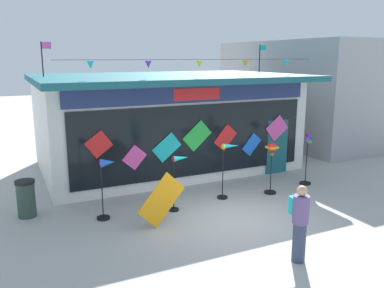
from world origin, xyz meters
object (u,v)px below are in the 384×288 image
(wind_spinner_center_left, at_px, (228,162))
(wind_spinner_right, at_px, (307,154))
(person_mid_plaza, at_px, (300,222))
(wind_spinner_center_right, at_px, (272,157))
(wind_spinner_far_left, at_px, (106,178))
(display_kite_on_ground, at_px, (162,200))
(trash_bin, at_px, (26,198))
(wind_spinner_left, at_px, (178,173))
(kite_shop_building, at_px, (166,120))

(wind_spinner_center_left, relative_size, wind_spinner_right, 0.96)
(person_mid_plaza, bearing_deg, wind_spinner_center_right, 68.00)
(wind_spinner_center_left, height_order, wind_spinner_right, wind_spinner_right)
(wind_spinner_far_left, bearing_deg, display_kite_on_ground, -42.86)
(wind_spinner_center_right, bearing_deg, trash_bin, 169.60)
(person_mid_plaza, height_order, trash_bin, person_mid_plaza)
(wind_spinner_far_left, bearing_deg, trash_bin, 151.22)
(wind_spinner_center_right, xyz_separation_m, display_kite_on_ground, (-4.02, -0.82, -0.50))
(wind_spinner_far_left, xyz_separation_m, wind_spinner_right, (6.81, -0.01, -0.09))
(wind_spinner_far_left, xyz_separation_m, trash_bin, (-1.95, 1.07, -0.62))
(wind_spinner_left, relative_size, wind_spinner_center_right, 0.96)
(wind_spinner_right, bearing_deg, wind_spinner_far_left, 179.93)
(kite_shop_building, distance_m, wind_spinner_far_left, 5.53)
(trash_bin, bearing_deg, wind_spinner_far_left, -28.78)
(trash_bin, distance_m, display_kite_on_ground, 3.76)
(wind_spinner_center_right, bearing_deg, display_kite_on_ground, -168.39)
(wind_spinner_center_right, xyz_separation_m, trash_bin, (-7.10, 1.30, -0.67))
(wind_spinner_right, relative_size, trash_bin, 1.74)
(wind_spinner_left, bearing_deg, person_mid_plaza, -73.42)
(kite_shop_building, height_order, trash_bin, kite_shop_building)
(wind_spinner_center_left, xyz_separation_m, person_mid_plaza, (-0.64, -4.04, -0.25))
(trash_bin, bearing_deg, kite_shop_building, 30.96)
(wind_spinner_far_left, height_order, wind_spinner_center_right, wind_spinner_far_left)
(wind_spinner_far_left, distance_m, trash_bin, 2.30)
(kite_shop_building, relative_size, wind_spinner_center_left, 5.64)
(display_kite_on_ground, bearing_deg, wind_spinner_center_left, 22.79)
(wind_spinner_center_right, height_order, person_mid_plaza, person_mid_plaza)
(kite_shop_building, height_order, wind_spinner_left, kite_shop_building)
(wind_spinner_far_left, height_order, person_mid_plaza, person_mid_plaza)
(display_kite_on_ground, bearing_deg, trash_bin, 145.41)
(wind_spinner_center_right, distance_m, display_kite_on_ground, 4.13)
(wind_spinner_far_left, bearing_deg, wind_spinner_right, -0.07)
(kite_shop_building, relative_size, wind_spinner_left, 6.05)
(wind_spinner_center_right, bearing_deg, wind_spinner_center_left, 169.98)
(wind_spinner_center_left, xyz_separation_m, display_kite_on_ground, (-2.57, -1.08, -0.44))
(wind_spinner_far_left, xyz_separation_m, person_mid_plaza, (3.08, -4.02, -0.25))
(wind_spinner_left, height_order, display_kite_on_ground, wind_spinner_left)
(wind_spinner_left, distance_m, trash_bin, 4.17)
(kite_shop_building, bearing_deg, wind_spinner_right, -51.78)
(display_kite_on_ground, bearing_deg, wind_spinner_center_right, 11.61)
(kite_shop_building, bearing_deg, wind_spinner_center_right, -69.00)
(trash_bin, xyz_separation_m, display_kite_on_ground, (3.09, -2.13, 0.17))
(wind_spinner_center_right, height_order, trash_bin, wind_spinner_center_right)
(wind_spinner_left, relative_size, wind_spinner_right, 0.89)
(wind_spinner_center_right, relative_size, wind_spinner_right, 0.93)
(person_mid_plaza, height_order, display_kite_on_ground, person_mid_plaza)
(wind_spinner_far_left, bearing_deg, person_mid_plaza, -52.52)
(kite_shop_building, height_order, wind_spinner_far_left, kite_shop_building)
(wind_spinner_center_left, height_order, person_mid_plaza, wind_spinner_center_left)
(wind_spinner_right, distance_m, display_kite_on_ground, 5.77)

